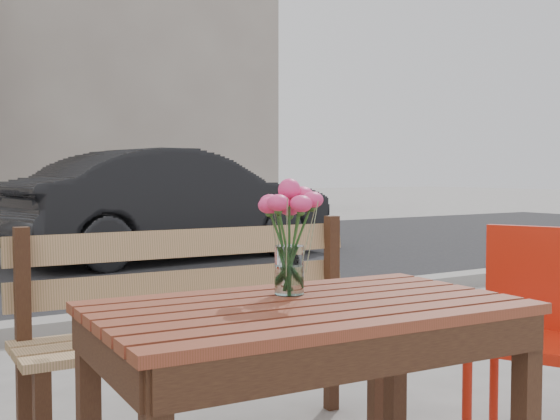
% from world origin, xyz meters
% --- Properties ---
extents(main_table, '(1.22, 0.77, 0.72)m').
position_xyz_m(main_table, '(-0.18, -0.07, 0.60)').
color(main_table, brown).
rests_on(main_table, ground).
extents(main_bench, '(1.48, 0.52, 0.91)m').
position_xyz_m(main_bench, '(-0.04, 0.84, 0.55)').
color(main_bench, olive).
rests_on(main_bench, ground).
extents(red_chair, '(0.56, 0.56, 0.87)m').
position_xyz_m(red_chair, '(0.99, 0.07, 0.50)').
color(red_chair, red).
rests_on(red_chair, ground).
extents(main_vase, '(0.19, 0.19, 0.34)m').
position_xyz_m(main_vase, '(-0.15, 0.06, 0.93)').
color(main_vase, white).
rests_on(main_vase, main_table).
extents(parked_car, '(4.27, 1.87, 1.37)m').
position_xyz_m(parked_car, '(2.41, 6.46, 0.68)').
color(parked_car, black).
rests_on(parked_car, ground).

